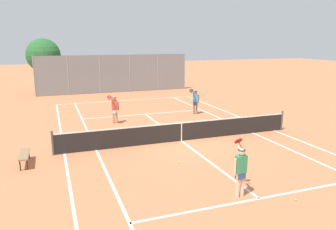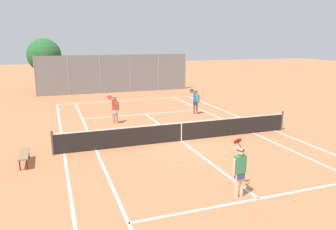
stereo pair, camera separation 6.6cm
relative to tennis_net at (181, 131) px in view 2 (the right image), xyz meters
name	(u,v)px [view 2 (the right image)]	position (x,y,z in m)	size (l,w,h in m)	color
ground_plane	(181,141)	(0.00, 0.00, -0.51)	(120.00, 120.00, 0.00)	#C67047
court_line_markings	(181,141)	(0.00, 0.00, -0.51)	(11.10, 23.90, 0.01)	silver
tennis_net	(181,131)	(0.00, 0.00, 0.00)	(12.00, 0.10, 1.07)	#474C47
player_near_side	(240,169)	(-0.51, -6.06, 0.42)	(0.62, 0.77, 1.77)	beige
player_far_left	(115,108)	(-2.38, 4.62, 0.42)	(0.77, 0.71, 1.77)	tan
player_far_right	(196,100)	(3.16, 5.29, 0.42)	(0.87, 0.67, 1.77)	#936B4C
loose_tennis_ball_0	(179,162)	(-1.21, -2.69, -0.48)	(0.07, 0.07, 0.07)	#D1DB33
loose_tennis_ball_1	(295,200)	(0.98, -6.89, -0.48)	(0.07, 0.07, 0.07)	#D1DB33
loose_tennis_ball_2	(143,102)	(0.96, 10.47, -0.48)	(0.07, 0.07, 0.07)	#D1DB33
loose_tennis_ball_3	(83,106)	(-3.66, 10.42, -0.48)	(0.07, 0.07, 0.07)	#D1DB33
courtside_bench	(24,155)	(-7.03, -0.77, -0.10)	(0.36, 1.50, 0.47)	olive
back_fence	(116,74)	(0.00, 16.46, 1.27)	(14.26, 0.08, 3.55)	gray
tree_behind_left	(44,57)	(-6.25, 17.96, 2.88)	(3.04, 3.04, 5.03)	brown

